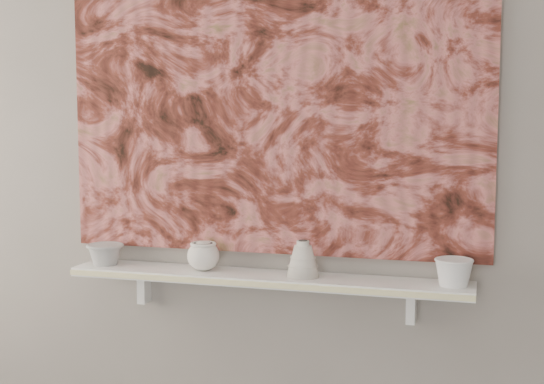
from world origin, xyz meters
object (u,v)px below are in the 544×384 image
(painting, at_px, (272,96))
(bowl_grey, at_px, (105,254))
(shelf, at_px, (266,279))
(bowl_white, at_px, (454,272))
(cup_cream, at_px, (203,256))
(bell_vessel, at_px, (303,259))

(painting, height_order, bowl_grey, painting)
(shelf, xyz_separation_m, bowl_grey, (-0.61, 0.00, 0.05))
(shelf, xyz_separation_m, painting, (0.00, 0.08, 0.62))
(painting, xyz_separation_m, bowl_white, (0.63, -0.08, -0.56))
(cup_cream, xyz_separation_m, bell_vessel, (0.36, 0.00, 0.01))
(cup_cream, height_order, bowl_white, cup_cream)
(painting, distance_m, cup_cream, 0.61)
(cup_cream, bearing_deg, bell_vessel, 0.00)
(bowl_grey, distance_m, bell_vessel, 0.74)
(bell_vessel, bearing_deg, bowl_grey, 180.00)
(bowl_grey, xyz_separation_m, bowl_white, (1.24, 0.00, 0.01))
(cup_cream, bearing_deg, painting, 19.40)
(shelf, height_order, bowl_white, bowl_white)
(cup_cream, distance_m, bell_vessel, 0.36)
(shelf, distance_m, bell_vessel, 0.15)
(shelf, height_order, painting, painting)
(painting, xyz_separation_m, bowl_grey, (-0.61, -0.08, -0.57))
(shelf, distance_m, cup_cream, 0.24)
(shelf, distance_m, painting, 0.63)
(bowl_grey, height_order, bowl_white, bowl_white)
(shelf, height_order, bowl_grey, bowl_grey)
(bell_vessel, bearing_deg, painting, 148.48)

